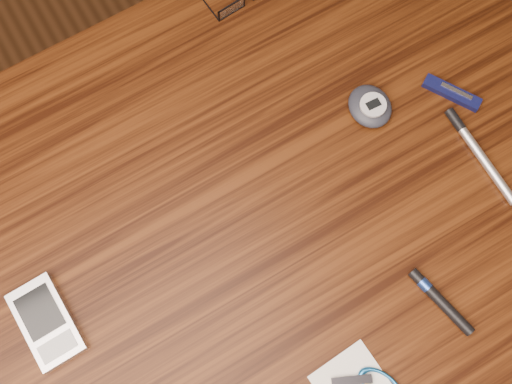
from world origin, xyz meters
TOP-DOWN VIEW (x-y plane):
  - ground at (0.00, 0.00)m, footprint 3.80×3.80m
  - desk at (0.00, 0.00)m, footprint 1.00×0.70m
  - pda_phone at (-0.28, 0.01)m, footprint 0.06×0.11m
  - pedometer at (0.22, 0.04)m, footprint 0.06×0.07m
  - pocket_knife at (0.33, 0.01)m, footprint 0.06×0.08m
  - silver_pen at (0.31, -0.08)m, footprint 0.01×0.15m
  - black_blue_pen at (0.15, -0.21)m, footprint 0.03×0.10m

SIDE VIEW (x-z plane):
  - ground at x=0.00m, z-range 0.00..0.00m
  - desk at x=0.00m, z-range 0.27..1.02m
  - pocket_knife at x=0.33m, z-range 0.75..0.76m
  - silver_pen at x=0.31m, z-range 0.75..0.76m
  - black_blue_pen at x=0.15m, z-range 0.75..0.76m
  - pda_phone at x=-0.28m, z-range 0.75..0.77m
  - pedometer at x=0.22m, z-range 0.75..0.77m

